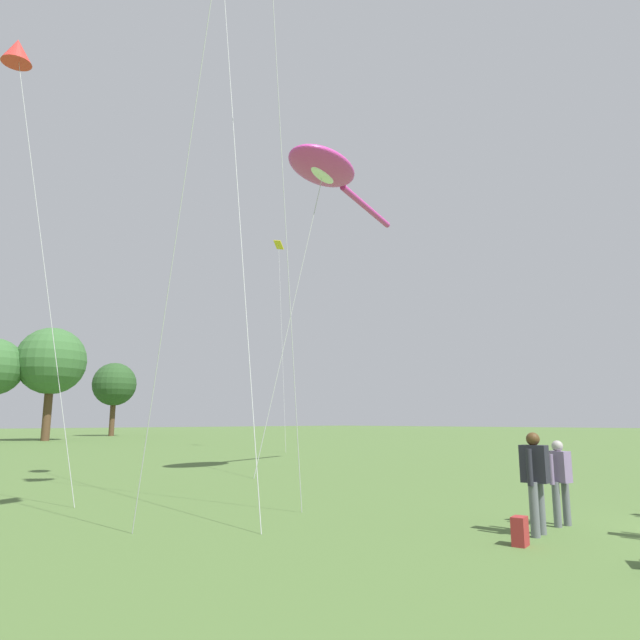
# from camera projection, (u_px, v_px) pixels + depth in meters

# --- Properties ---
(big_show_kite) EXTENTS (8.71, 3.79, 11.83)m
(big_show_kite) POSITION_uv_depth(u_px,v_px,m) (325.00, 170.00, 21.60)
(big_show_kite) COLOR #CC3899
(big_show_kite) RESTS_ON ground
(person_child_front) EXTENTS (0.62, 0.46, 1.72)m
(person_child_front) POSITION_uv_depth(u_px,v_px,m) (535.00, 475.00, 9.63)
(person_child_front) COLOR slate
(person_child_front) RESTS_ON ground
(person_short_left) EXTENTS (0.55, 0.43, 1.55)m
(person_short_left) POSITION_uv_depth(u_px,v_px,m) (559.00, 476.00, 10.47)
(person_short_left) COLOR slate
(person_short_left) RESTS_ON ground
(backpack) EXTENTS (0.33, 0.25, 0.44)m
(backpack) POSITION_uv_depth(u_px,v_px,m) (520.00, 531.00, 8.74)
(backpack) COLOR maroon
(backpack) RESTS_ON ground
(small_kite_bird_shape) EXTENTS (1.97, 3.41, 12.47)m
(small_kite_bird_shape) POSITION_uv_depth(u_px,v_px,m) (18.00, 53.00, 15.66)
(small_kite_bird_shape) COLOR red
(small_kite_bird_shape) RESTS_ON ground
(small_kite_tiny_distant) EXTENTS (2.47, 3.95, 14.79)m
(small_kite_tiny_distant) POSITION_uv_depth(u_px,v_px,m) (279.00, 258.00, 39.94)
(small_kite_tiny_distant) COLOR yellow
(small_kite_tiny_distant) RESTS_ON ground
(tree_shrub_far) EXTENTS (6.53, 6.53, 10.96)m
(tree_shrub_far) POSITION_uv_depth(u_px,v_px,m) (52.00, 361.00, 54.99)
(tree_shrub_far) COLOR #513823
(tree_shrub_far) RESTS_ON ground
(tree_pine_center) EXTENTS (5.44, 5.44, 9.22)m
(tree_pine_center) POSITION_uv_depth(u_px,v_px,m) (114.00, 385.00, 71.60)
(tree_pine_center) COLOR #513823
(tree_pine_center) RESTS_ON ground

